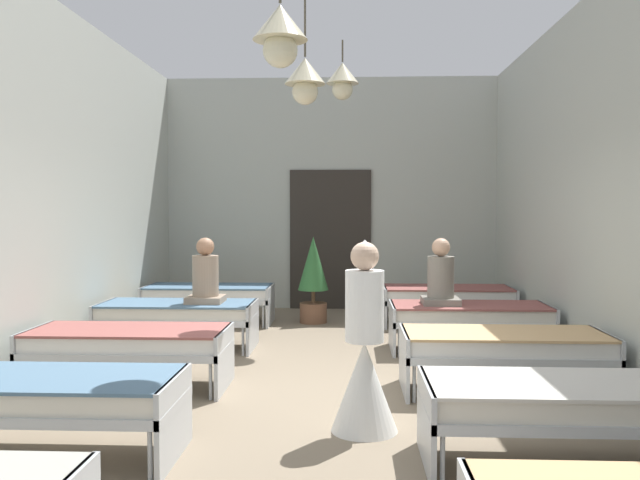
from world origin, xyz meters
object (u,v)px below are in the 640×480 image
object	(u,v)px
bed_left_row_2	(129,343)
bed_right_row_2	(504,346)
bed_right_row_4	(447,296)
potted_plant	(313,275)
bed_left_row_3	(178,313)
bed_right_row_3	(469,315)
patient_seated_primary	(441,280)
bed_left_row_1	(41,395)
bed_right_row_1	(567,402)
bed_left_row_4	(209,294)
patient_seated_secondary	(205,279)
nurse_near_aisle	(364,363)

from	to	relation	value
bed_left_row_2	bed_right_row_2	bearing A→B (deg)	0.00
bed_right_row_4	potted_plant	size ratio (longest dim) A/B	1.45
bed_right_row_2	bed_left_row_3	bearing A→B (deg)	153.49
bed_right_row_3	bed_right_row_2	bearing A→B (deg)	-90.00
bed_right_row_4	patient_seated_primary	world-z (taller)	patient_seated_primary
bed_left_row_1	bed_right_row_2	bearing A→B (deg)	26.51
bed_left_row_3	bed_right_row_3	distance (m)	3.57
patient_seated_primary	bed_left_row_1	bearing A→B (deg)	-132.23
bed_left_row_3	bed_right_row_3	size ratio (longest dim) A/B	1.00
bed_right_row_4	bed_right_row_1	bearing A→B (deg)	-90.00
bed_left_row_2	bed_right_row_2	xyz separation A→B (m)	(3.57, 0.00, 0.00)
bed_left_row_1	bed_left_row_4	bearing A→B (deg)	90.00
bed_left_row_2	bed_left_row_3	size ratio (longest dim) A/B	1.00
patient_seated_primary	patient_seated_secondary	xyz separation A→B (m)	(-2.87, 0.02, 0.00)
bed_left_row_2	nurse_near_aisle	distance (m)	2.51
bed_right_row_3	potted_plant	distance (m)	2.79
bed_left_row_3	potted_plant	bearing A→B (deg)	50.78
bed_right_row_4	patient_seated_primary	xyz separation A→B (m)	(-0.35, -1.79, 0.43)
bed_right_row_3	bed_left_row_4	bearing A→B (deg)	153.49
bed_left_row_1	patient_seated_primary	world-z (taller)	patient_seated_primary
bed_left_row_1	bed_left_row_3	bearing A→B (deg)	90.00
patient_seated_primary	bed_right_row_4	bearing A→B (deg)	78.97
bed_right_row_3	bed_left_row_2	bearing A→B (deg)	-153.49
bed_right_row_1	bed_left_row_2	size ratio (longest dim) A/B	1.00
bed_left_row_2	bed_left_row_3	bearing A→B (deg)	90.00
patient_seated_secondary	bed_left_row_3	bearing A→B (deg)	-179.67
bed_left_row_2	bed_left_row_1	bearing A→B (deg)	-90.00
bed_right_row_1	bed_right_row_4	xyz separation A→B (m)	(0.00, 5.34, 0.00)
bed_right_row_2	bed_left_row_4	bearing A→B (deg)	135.06
bed_left_row_4	bed_right_row_4	size ratio (longest dim) A/B	1.00
bed_left_row_4	bed_right_row_4	xyz separation A→B (m)	(3.57, 0.00, 0.00)
bed_right_row_4	patient_seated_secondary	distance (m)	3.70
bed_left_row_1	patient_seated_primary	bearing A→B (deg)	47.77
bed_left_row_4	patient_seated_primary	size ratio (longest dim) A/B	2.37
bed_left_row_2	nurse_near_aisle	size ratio (longest dim) A/B	1.28
bed_left_row_3	bed_left_row_2	bearing A→B (deg)	-90.00
bed_left_row_3	patient_seated_primary	distance (m)	3.25
bed_left_row_3	patient_seated_primary	bearing A→B (deg)	-0.25
bed_left_row_1	bed_right_row_4	distance (m)	6.42
bed_right_row_2	bed_right_row_1	bearing A→B (deg)	-90.00
bed_left_row_1	bed_left_row_2	distance (m)	1.78
nurse_near_aisle	bed_left_row_2	bearing A→B (deg)	-97.14
bed_left_row_1	bed_right_row_1	size ratio (longest dim) A/B	1.00
bed_right_row_3	potted_plant	world-z (taller)	potted_plant
bed_right_row_1	patient_seated_primary	size ratio (longest dim) A/B	2.37
bed_right_row_1	bed_left_row_1	bearing A→B (deg)	180.00
patient_seated_primary	potted_plant	distance (m)	2.55
patient_seated_secondary	bed_right_row_3	bearing A→B (deg)	-0.04
patient_seated_primary	nurse_near_aisle	bearing A→B (deg)	-108.74
bed_right_row_1	nurse_near_aisle	xyz separation A→B (m)	(-1.33, 0.66, 0.09)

